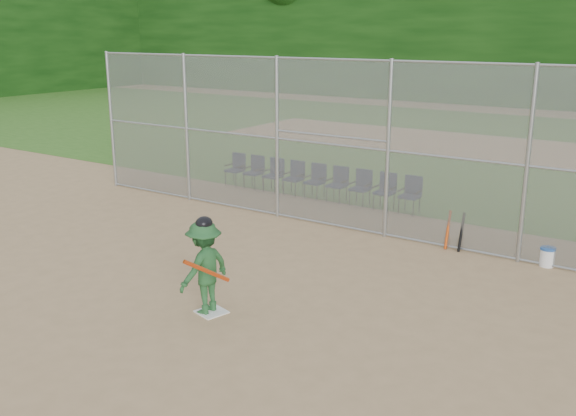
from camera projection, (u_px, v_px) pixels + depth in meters
The scene contains 18 objects.
ground at pixel (209, 300), 11.29m from camera, with size 100.00×100.00×0.00m, color tan.
grass_strip at pixel (503, 148), 25.70m from camera, with size 100.00×100.00×0.00m, color #32631D.
dirt_patch_far at pixel (503, 148), 25.70m from camera, with size 24.00×24.00×0.00m, color tan.
backstop_fence at pixel (348, 143), 14.74m from camera, with size 16.09×0.09×4.00m.
treeline at pixel (529, 7), 25.83m from camera, with size 81.00×60.00×11.00m.
home_plate at pixel (212, 312), 10.78m from camera, with size 0.44×0.44×0.02m, color white.
batter_at_plate at pixel (204, 267), 10.58m from camera, with size 0.94×1.28×1.68m.
water_cooler at pixel (547, 257), 12.85m from camera, with size 0.31×0.31×0.39m.
spare_bats at pixel (455, 231), 13.77m from camera, with size 0.36×0.27×0.84m.
chair_0 at pixel (235, 170), 19.55m from camera, with size 0.54×0.52×0.96m, color #0F1B38, non-canonical shape.
chair_1 at pixel (253, 172), 19.17m from camera, with size 0.54×0.52×0.96m, color #0F1B38, non-canonical shape.
chair_2 at pixel (273, 175), 18.78m from camera, with size 0.54×0.52×0.96m, color #0F1B38, non-canonical shape.
chair_3 at pixel (293, 178), 18.40m from camera, with size 0.54×0.52×0.96m, color #0F1B38, non-canonical shape.
chair_4 at pixel (315, 181), 18.01m from camera, with size 0.54×0.52×0.96m, color #0F1B38, non-canonical shape.
chair_5 at pixel (337, 185), 17.63m from camera, with size 0.54×0.52×0.96m, color #0F1B38, non-canonical shape.
chair_6 at pixel (360, 188), 17.25m from camera, with size 0.54×0.52×0.96m, color #0F1B38, non-canonical shape.
chair_7 at pixel (384, 192), 16.86m from camera, with size 0.54×0.52×0.96m, color #0F1B38, non-canonical shape.
chair_8 at pixel (410, 196), 16.48m from camera, with size 0.54×0.52×0.96m, color #0F1B38, non-canonical shape.
Camera 1 is at (6.97, -7.91, 4.58)m, focal length 40.00 mm.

